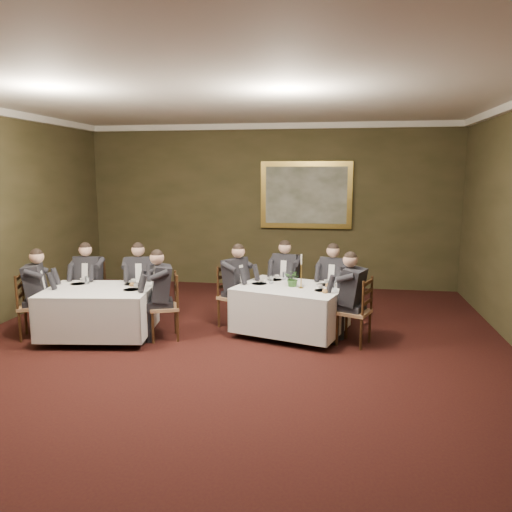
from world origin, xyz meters
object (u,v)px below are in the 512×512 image
(chair_sec_backleft, at_px, (91,305))
(chair_sec_endright, at_px, (165,320))
(diner_main_endright, at_px, (354,310))
(diner_sec_endright, at_px, (164,305))
(chair_main_backleft, at_px, (286,302))
(chair_sec_endleft, at_px, (35,319))
(diner_sec_backleft, at_px, (90,292))
(chair_main_endleft, at_px, (234,309))
(diner_sec_endleft, at_px, (34,305))
(chair_main_backright, at_px, (333,307))
(table_second, at_px, (99,309))
(chair_main_endright, at_px, (354,325))
(diner_main_backright, at_px, (333,294))
(diner_main_endleft, at_px, (235,295))
(chair_sec_backright, at_px, (141,306))
(candlestick, at_px, (301,275))
(diner_sec_backright, at_px, (140,293))
(painting, at_px, (306,195))
(centerpiece, at_px, (293,278))
(table_main, at_px, (291,306))
(diner_main_backleft, at_px, (286,289))

(chair_sec_backleft, xyz_separation_m, chair_sec_endright, (1.51, -0.60, 0.00))
(diner_main_endright, distance_m, diner_sec_endright, 2.81)
(chair_main_backleft, distance_m, chair_sec_endleft, 4.01)
(diner_main_endright, xyz_separation_m, chair_sec_endleft, (-4.75, -0.47, -0.23))
(chair_main_backleft, bearing_deg, diner_sec_backleft, 26.78)
(diner_sec_backleft, bearing_deg, chair_sec_endleft, 59.07)
(chair_main_endleft, bearing_deg, chair_sec_endright, -23.63)
(diner_sec_backleft, relative_size, diner_sec_endleft, 1.00)
(chair_main_backright, bearing_deg, table_second, 37.34)
(chair_main_endright, height_order, chair_sec_endright, same)
(chair_main_backright, xyz_separation_m, diner_main_backright, (-0.00, -0.01, 0.23))
(diner_main_endleft, xyz_separation_m, chair_sec_backright, (-1.59, -0.05, -0.23))
(table_second, xyz_separation_m, chair_main_endleft, (1.88, 0.91, -0.17))
(chair_sec_backleft, height_order, candlestick, candlestick)
(chair_main_backright, relative_size, diner_sec_backright, 0.74)
(chair_main_endleft, bearing_deg, chair_main_backleft, 152.99)
(diner_sec_endleft, bearing_deg, chair_main_backleft, 92.71)
(diner_main_backright, height_order, diner_sec_endright, same)
(diner_sec_endright, xyz_separation_m, painting, (1.86, 3.79, 1.49))
(diner_sec_backright, bearing_deg, diner_main_backright, 170.51)
(chair_main_endleft, distance_m, candlestick, 1.35)
(chair_main_endright, distance_m, candlestick, 1.06)
(chair_sec_backleft, relative_size, centerpiece, 3.67)
(table_main, relative_size, diner_sec_endleft, 1.39)
(chair_sec_backleft, bearing_deg, diner_sec_backleft, 90.00)
(chair_sec_backright, bearing_deg, chair_main_backright, 170.50)
(chair_main_endright, distance_m, chair_sec_endright, 2.81)
(diner_main_backright, xyz_separation_m, chair_sec_endleft, (-4.45, -1.39, -0.23))
(diner_main_endleft, height_order, diner_sec_backleft, same)
(table_second, relative_size, diner_sec_endright, 1.28)
(chair_main_backright, distance_m, chair_sec_endleft, 4.67)
(chair_main_backright, bearing_deg, chair_sec_endleft, 34.81)
(chair_sec_backright, height_order, chair_sec_endright, same)
(chair_sec_backleft, bearing_deg, chair_main_backleft, -169.47)
(diner_main_endleft, bearing_deg, chair_main_backright, 128.27)
(chair_main_endleft, bearing_deg, chair_main_endright, 98.30)
(diner_sec_endleft, bearing_deg, diner_main_endright, 73.87)
(chair_main_endleft, relative_size, chair_sec_backleft, 1.00)
(chair_sec_backright, bearing_deg, chair_sec_endright, 116.50)
(chair_main_endleft, xyz_separation_m, diner_main_endright, (1.89, -0.59, 0.23))
(diner_main_endleft, height_order, candlestick, diner_main_endleft)
(diner_main_backright, bearing_deg, chair_sec_backright, 24.51)
(table_second, xyz_separation_m, painting, (2.83, 3.92, 1.55))
(table_second, distance_m, chair_main_endleft, 2.10)
(chair_sec_backleft, relative_size, diner_sec_backright, 0.74)
(diner_sec_backright, height_order, diner_sec_endright, same)
(diner_main_backright, distance_m, diner_main_endleft, 1.62)
(table_second, xyz_separation_m, diner_main_backleft, (2.66, 1.50, 0.06))
(chair_sec_backleft, height_order, chair_sec_backright, same)
(diner_main_backright, height_order, centerpiece, diner_main_backright)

